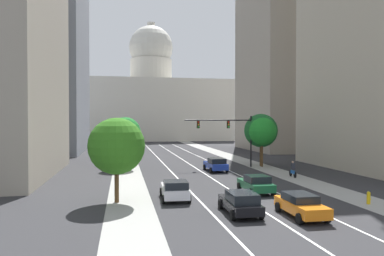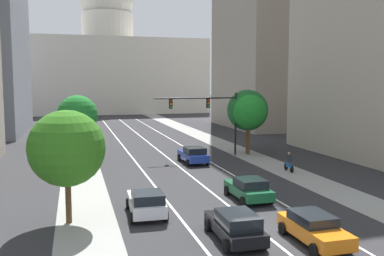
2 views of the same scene
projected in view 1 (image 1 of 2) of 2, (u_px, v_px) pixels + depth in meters
The scene contains 21 objects.
ground_plane at pixel (176, 155), 63.24m from camera, with size 400.00×400.00×0.00m, color #2B2B2D.
sidewalk_left at pixel (126, 159), 56.72m from camera, with size 3.25×130.00×0.01m, color gray.
sidewalk_right at pixel (232, 157), 59.95m from camera, with size 3.25×130.00×0.01m, color gray.
lane_stripe_left at pixel (166, 166), 47.86m from camera, with size 0.16×90.00×0.01m, color white.
lane_stripe_center at pixel (192, 166), 48.51m from camera, with size 0.16×90.00×0.01m, color white.
lane_stripe_right at pixel (217, 165), 49.17m from camera, with size 0.16×90.00×0.01m, color white.
office_tower_far_left at pixel (25, 24), 69.00m from camera, with size 22.10×25.11×48.52m.
office_tower_far_right at pixel (286, 11), 75.10m from camera, with size 15.85×20.98×57.30m.
capitol_building at pixel (151, 102), 116.99m from camera, with size 48.23×24.77×37.50m.
car_green at pixel (256, 184), 30.13m from camera, with size 2.10×4.18×1.48m.
car_blue at pixel (216, 164), 43.10m from camera, with size 2.22×4.44×1.59m.
car_black at pixel (240, 202), 23.12m from camera, with size 2.08×4.37×1.48m.
car_orange at pixel (301, 205), 22.53m from camera, with size 1.98×4.32×1.42m.
car_white at pixel (175, 190), 27.37m from camera, with size 2.22×4.23×1.54m.
traffic_signal_mast at pixel (230, 130), 46.64m from camera, with size 8.83×0.39×6.60m.
fire_hydrant at pixel (369, 198), 25.99m from camera, with size 0.26×0.35×0.91m.
cyclist at pixel (293, 169), 38.47m from camera, with size 0.37×1.70×1.72m.
street_tree_near_right at pixel (261, 131), 48.11m from camera, with size 4.42×4.42×6.91m.
street_tree_mid_left at pixel (117, 146), 26.46m from camera, with size 4.14×4.14×6.19m.
street_tree_far_right at pixel (262, 131), 47.42m from camera, with size 3.76×3.76×6.54m.
street_tree_near_left at pixel (125, 133), 45.22m from camera, with size 3.89×3.89×6.44m.
Camera 1 is at (-9.09, -22.55, 5.92)m, focal length 34.11 mm.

